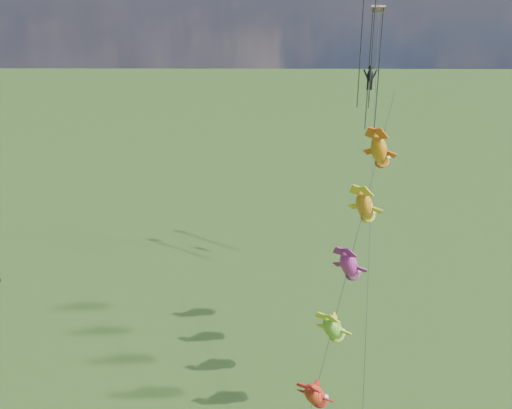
{
  "coord_description": "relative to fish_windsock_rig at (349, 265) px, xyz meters",
  "views": [
    {
      "loc": [
        13.52,
        -26.55,
        23.92
      ],
      "look_at": [
        13.16,
        8.75,
        10.27
      ],
      "focal_mm": 40.0,
      "sensor_mm": 36.0,
      "label": 1
    }
  ],
  "objects": [
    {
      "name": "fish_windsock_rig",
      "position": [
        0.0,
        0.0,
        0.0
      ],
      "size": [
        7.16,
        14.37,
        18.25
      ],
      "rotation": [
        0.0,
        0.0,
        -0.13
      ],
      "color": "#513A29",
      "rests_on": "ground"
    },
    {
      "name": "parafoil_rig",
      "position": [
        3.0,
        13.85,
        8.23
      ],
      "size": [
        3.18,
        17.4,
        24.12
      ],
      "rotation": [
        0.0,
        0.0,
        -0.06
      ],
      "color": "#513A29",
      "rests_on": "ground"
    }
  ]
}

